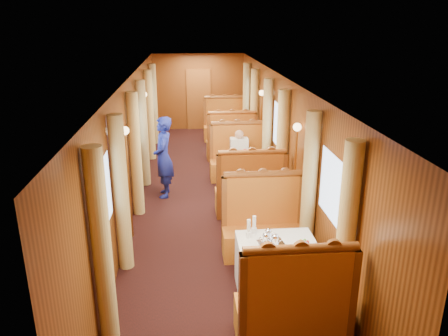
{
  "coord_description": "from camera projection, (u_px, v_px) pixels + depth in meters",
  "views": [
    {
      "loc": [
        -0.4,
        -8.63,
        3.57
      ],
      "look_at": [
        0.23,
        -1.3,
        1.05
      ],
      "focal_mm": 35.0,
      "sensor_mm": 36.0,
      "label": 1
    }
  ],
  "objects": [
    {
      "name": "banquette_near_aft",
      "position": [
        263.0,
        229.0,
        6.9
      ],
      "size": [
        1.3,
        0.55,
        1.34
      ],
      "color": "#A73D12",
      "rests_on": "floor"
    },
    {
      "name": "window_left_mid",
      "position": [
        133.0,
        130.0,
        8.73
      ],
      "size": [
        0.01,
        1.2,
        0.9
      ],
      "primitive_type": null,
      "rotation": [
        1.57,
        0.0,
        1.57
      ],
      "color": "#93ADD1",
      "rests_on": "wall_left"
    },
    {
      "name": "steward",
      "position": [
        164.0,
        157.0,
        9.03
      ],
      "size": [
        0.43,
        0.63,
        1.7
      ],
      "primitive_type": "imported",
      "rotation": [
        0.0,
        0.0,
        -1.54
      ],
      "color": "navy",
      "rests_on": "floor"
    },
    {
      "name": "curtain_left_near_a",
      "position": [
        102.0,
        249.0,
        4.8
      ],
      "size": [
        0.22,
        0.22,
        2.35
      ],
      "primitive_type": "cylinder",
      "color": "#DCC070",
      "rests_on": "floor"
    },
    {
      "name": "table_mid",
      "position": [
        243.0,
        178.0,
        9.26
      ],
      "size": [
        1.05,
        0.72,
        0.75
      ],
      "primitive_type": "cube",
      "color": "white",
      "rests_on": "floor"
    },
    {
      "name": "doorway_far",
      "position": [
        199.0,
        100.0,
        14.62
      ],
      "size": [
        0.8,
        0.04,
        2.0
      ],
      "primitive_type": "cube",
      "color": "brown",
      "rests_on": "floor"
    },
    {
      "name": "banquette_far_aft",
      "position": [
        225.0,
        126.0,
        13.5
      ],
      "size": [
        1.3,
        0.55,
        1.34
      ],
      "color": "#A73D12",
      "rests_on": "floor"
    },
    {
      "name": "rose_vase_far",
      "position": [
        227.0,
        117.0,
        12.41
      ],
      "size": [
        0.06,
        0.06,
        0.36
      ],
      "rotation": [
        0.0,
        0.0,
        -0.26
      ],
      "color": "silver",
      "rests_on": "table_far"
    },
    {
      "name": "curtain_left_far_a",
      "position": [
        150.0,
        115.0,
        11.39
      ],
      "size": [
        0.22,
        0.22,
        2.35
      ],
      "primitive_type": "cylinder",
      "color": "#DCC070",
      "rests_on": "floor"
    },
    {
      "name": "banquette_far_fwd",
      "position": [
        231.0,
        144.0,
        11.59
      ],
      "size": [
        1.3,
        0.55,
        1.34
      ],
      "color": "#A73D12",
      "rests_on": "floor"
    },
    {
      "name": "sconce_right_aft",
      "position": [
        261.0,
        113.0,
        10.64
      ],
      "size": [
        0.14,
        0.14,
        1.95
      ],
      "color": "#BF8C3F",
      "rests_on": "floor"
    },
    {
      "name": "window_right_near",
      "position": [
        335.0,
        191.0,
        5.67
      ],
      "size": [
        0.01,
        1.2,
        0.9
      ],
      "primitive_type": null,
      "rotation": [
        1.57,
        0.0,
        -1.57
      ],
      "color": "#93ADD1",
      "rests_on": "wall_right"
    },
    {
      "name": "window_right_far",
      "position": [
        254.0,
        98.0,
        12.27
      ],
      "size": [
        0.01,
        1.2,
        0.9
      ],
      "primitive_type": null,
      "rotation": [
        1.57,
        0.0,
        -1.57
      ],
      "color": "#93ADD1",
      "rests_on": "wall_right"
    },
    {
      "name": "window_right_mid",
      "position": [
        279.0,
        127.0,
        8.97
      ],
      "size": [
        0.01,
        1.2,
        0.9
      ],
      "primitive_type": null,
      "rotation": [
        1.57,
        0.0,
        -1.57
      ],
      "color": "#93ADD1",
      "rests_on": "wall_right"
    },
    {
      "name": "teapot_right",
      "position": [
        275.0,
        242.0,
        5.68
      ],
      "size": [
        0.2,
        0.18,
        0.14
      ],
      "primitive_type": null,
      "rotation": [
        0.0,
        0.0,
        -0.34
      ],
      "color": "silver",
      "rests_on": "tea_tray"
    },
    {
      "name": "curtain_right_mid_b",
      "position": [
        267.0,
        131.0,
        9.79
      ],
      "size": [
        0.22,
        0.22,
        2.35
      ],
      "primitive_type": "cylinder",
      "color": "#DCC070",
      "rests_on": "floor"
    },
    {
      "name": "banquette_mid_fwd",
      "position": [
        250.0,
        193.0,
        8.29
      ],
      "size": [
        1.3,
        0.55,
        1.34
      ],
      "color": "#A73D12",
      "rests_on": "floor"
    },
    {
      "name": "rose_vase_mid",
      "position": [
        245.0,
        152.0,
        9.1
      ],
      "size": [
        0.06,
        0.06,
        0.36
      ],
      "rotation": [
        0.0,
        0.0,
        -0.19
      ],
      "color": "silver",
      "rests_on": "table_mid"
    },
    {
      "name": "passenger",
      "position": [
        239.0,
        151.0,
        9.87
      ],
      "size": [
        0.4,
        0.44,
        0.76
      ],
      "color": "beige",
      "rests_on": "banquette_mid_aft"
    },
    {
      "name": "curtain_left_mid_a",
      "position": [
        135.0,
        155.0,
        8.1
      ],
      "size": [
        0.22,
        0.22,
        2.35
      ],
      "primitive_type": "cylinder",
      "color": "#DCC070",
      "rests_on": "floor"
    },
    {
      "name": "banquette_mid_aft",
      "position": [
        238.0,
        161.0,
        10.2
      ],
      "size": [
        1.3,
        0.55,
        1.34
      ],
      "color": "#A73D12",
      "rests_on": "floor"
    },
    {
      "name": "curtain_right_near_b",
      "position": [
        309.0,
        189.0,
        6.49
      ],
      "size": [
        0.22,
        0.22,
        2.35
      ],
      "primitive_type": "cylinder",
      "color": "#DCC070",
      "rests_on": "floor"
    },
    {
      "name": "banquette_near_fwd",
      "position": [
        293.0,
        309.0,
        4.99
      ],
      "size": [
        1.3,
        0.55,
        1.34
      ],
      "color": "#A73D12",
      "rests_on": "floor"
    },
    {
      "name": "teapot_left",
      "position": [
        266.0,
        240.0,
        5.74
      ],
      "size": [
        0.17,
        0.14,
        0.13
      ],
      "primitive_type": null,
      "rotation": [
        0.0,
        0.0,
        -0.11
      ],
      "color": "silver",
      "rests_on": "tea_tray"
    },
    {
      "name": "curtain_left_mid_b",
      "position": [
        143.0,
        134.0,
        9.57
      ],
      "size": [
        0.22,
        0.22,
        2.35
      ],
      "primitive_type": "cylinder",
      "color": "#DCC070",
      "rests_on": "floor"
    },
    {
      "name": "window_left_far",
      "position": [
        147.0,
        100.0,
        12.03
      ],
      "size": [
        0.01,
        1.2,
        0.9
      ],
      "primitive_type": null,
      "rotation": [
        1.57,
        0.0,
        1.57
      ],
      "color": "#93ADD1",
      "rests_on": "wall_left"
    },
    {
      "name": "wall_far",
      "position": [
        199.0,
        92.0,
        14.57
      ],
      "size": [
        3.0,
        0.01,
        2.5
      ],
      "primitive_type": null,
      "rotation": [
        1.57,
        0.0,
        0.0
      ],
      "color": "brown",
      "rests_on": "floor"
    },
    {
      "name": "tea_tray",
      "position": [
        271.0,
        243.0,
        5.76
      ],
      "size": [
        0.37,
        0.3,
        0.01
      ],
      "primitive_type": "cube",
      "rotation": [
        0.0,
        0.0,
        0.13
      ],
      "color": "silver",
      "rests_on": "table_near"
    },
    {
      "name": "wall_left",
      "position": [
        133.0,
        140.0,
        8.8
      ],
      "size": [
        0.01,
        12.0,
        2.5
      ],
      "primitive_type": null,
      "rotation": [
        1.57,
        0.0,
        1.57
      ],
      "color": "brown",
      "rests_on": "floor"
    },
    {
      "name": "curtain_right_far_a",
      "position": [
        254.0,
        114.0,
        11.62
      ],
      "size": [
        0.22,
        0.22,
        2.35
      ],
      "primitive_type": "cylinder",
      "color": "#DCC070",
      "rests_on": "floor"
    },
    {
      "name": "fruit_plate",
      "position": [
        304.0,
        243.0,
        5.75
      ],
      "size": [
        0.21,
        0.21,
        0.05
      ],
      "rotation": [
        0.0,
        0.0,
        0.14
      ],
      "color": "white",
      "rests_on": "table_near"
    },
    {
      "name": "curtain_right_near_a",
      "position": [
        346.0,
        239.0,
        5.02
      ],
      "size": [
        0.22,
        0.22,
        2.35
      ],
      "primitive_type": "cylinder",
      "color": "#DCC070",
      "rests_on": "floor"
    },
    {
      "name": "curtain_right_far_b",
      "position": [
        246.0,
        103.0,
        13.09
      ],
      "size": [
        0.22,
        0.22,
        2.35
      ],
      "primitive_type": "cylinder",
      "color": "#DCC070",
      "rests_on": "floor"
    },
    {
      "name": "teapot_back",
      "position": [
        268.0,
        236.0,
        5.86
      ],
      "size": [
        0.18,
        0.15,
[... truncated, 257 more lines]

